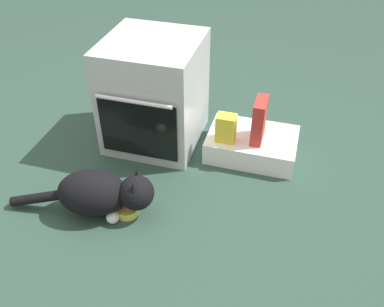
# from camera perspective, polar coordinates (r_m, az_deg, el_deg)

# --- Properties ---
(ground) EXTENTS (8.00, 8.00, 0.00)m
(ground) POSITION_cam_1_polar(r_m,az_deg,el_deg) (2.67, -7.88, -2.44)
(ground) COLOR #284238
(oven) EXTENTS (0.58, 0.64, 0.71)m
(oven) POSITION_cam_1_polar(r_m,az_deg,el_deg) (2.75, -5.14, 8.18)
(oven) COLOR #B7BABF
(oven) RESTS_ON ground
(pantry_cabinet) EXTENTS (0.56, 0.39, 0.15)m
(pantry_cabinet) POSITION_cam_1_polar(r_m,az_deg,el_deg) (2.76, 8.10, 1.21)
(pantry_cabinet) COLOR white
(pantry_cabinet) RESTS_ON ground
(food_bowl) EXTENTS (0.13, 0.13, 0.08)m
(food_bowl) POSITION_cam_1_polar(r_m,az_deg,el_deg) (2.39, -8.80, -7.48)
(food_bowl) COLOR #D1D14C
(food_bowl) RESTS_ON ground
(cat) EXTENTS (0.82, 0.33, 0.28)m
(cat) POSITION_cam_1_polar(r_m,az_deg,el_deg) (2.34, -12.20, -5.25)
(cat) COLOR black
(cat) RESTS_ON ground
(snack_bag) EXTENTS (0.12, 0.09, 0.18)m
(snack_bag) POSITION_cam_1_polar(r_m,az_deg,el_deg) (2.61, 4.62, 3.45)
(snack_bag) COLOR yellow
(snack_bag) RESTS_ON pantry_cabinet
(cereal_box) EXTENTS (0.07, 0.18, 0.28)m
(cereal_box) POSITION_cam_1_polar(r_m,az_deg,el_deg) (2.61, 9.08, 4.43)
(cereal_box) COLOR #B72D28
(cereal_box) RESTS_ON pantry_cabinet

